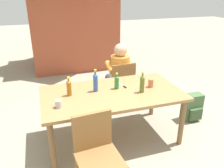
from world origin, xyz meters
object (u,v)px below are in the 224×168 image
Objects in this scene: brick_kiosk at (71,14)px; bottle_olive at (142,83)px; bottle_green at (117,82)px; cup_terracotta at (151,83)px; chair_near_left at (97,151)px; dining_table at (112,97)px; table_knife at (123,85)px; bottle_amber at (69,88)px; chair_far_right at (121,83)px; backpack_by_near_side at (192,107)px; bottle_blue at (96,82)px; person_in_white_shirt at (119,72)px; cup_steel at (59,104)px.

bottle_olive is at bearing -85.22° from brick_kiosk.
bottle_green is 0.49m from cup_terracotta.
chair_near_left is 1.32m from cup_terracotta.
table_knife is at bearing 36.92° from dining_table.
chair_near_left is 0.96m from bottle_amber.
chair_far_right reaches higher than backpack_by_near_side.
dining_table is 0.93m from chair_far_right.
bottle_green is at bearing 1.61° from bottle_amber.
chair_near_left is 7.36× the size of cup_terracotta.
bottle_green is at bearing 59.73° from chair_near_left.
bottle_green is at bearing 44.05° from dining_table.
table_knife is 0.54× the size of backpack_by_near_side.
cup_terracotta is at bearing -0.46° from dining_table.
backpack_by_near_side is at bearing 0.03° from bottle_amber.
bottle_blue reaches higher than table_knife.
bottle_blue reaches higher than cup_terracotta.
dining_table is 4.23× the size of backpack_by_near_side.
chair_far_right is 0.74× the size of person_in_white_shirt.
bottle_green reaches higher than table_knife.
bottle_olive is 3.20× the size of cup_steel.
backpack_by_near_side is at bearing 3.21° from dining_table.
bottle_amber is 3.71m from brick_kiosk.
cup_steel is at bearing -172.47° from backpack_by_near_side.
bottle_amber reaches higher than bottle_green.
dining_table is 0.59m from bottle_amber.
chair_far_right is 1.83m from chair_near_left.
brick_kiosk is (-0.15, 3.54, 0.64)m from table_knife.
bottle_amber reaches higher than chair_far_right.
bottle_amber reaches higher than chair_near_left.
backpack_by_near_side is at bearing -36.52° from chair_far_right.
cup_terracotta is 3.78m from brick_kiosk.
bottle_amber is (-0.13, 0.89, 0.35)m from chair_near_left.
cup_terracotta is at bearing -12.04° from bottle_green.
bottle_blue is 2.64× the size of cup_terracotta.
dining_table is 3.76m from brick_kiosk.
table_knife is at bearing 29.22° from bottle_green.
brick_kiosk is (0.79, 3.90, 0.60)m from cup_steel.
cup_steel is at bearing -158.83° from table_knife.
person_in_white_shirt is at bearing 93.14° from chair_far_right.
cup_terracotta is at bearing -4.18° from bottle_amber.
chair_near_left is 0.33× the size of brick_kiosk.
cup_steel is at bearing -120.80° from bottle_amber.
bottle_olive is at bearing -149.32° from cup_terracotta.
bottle_blue is (-0.63, -0.70, 0.38)m from chair_far_right.
person_in_white_shirt is 12.91× the size of cup_steel.
bottle_amber is 0.33m from cup_steel.
chair_far_right is 1.00× the size of chair_near_left.
chair_near_left is at bearing -123.50° from table_knife.
bottle_olive is (0.94, -0.20, 0.01)m from bottle_amber.
bottle_green reaches higher than cup_steel.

